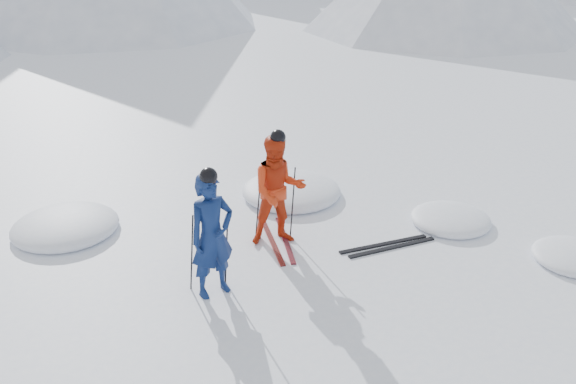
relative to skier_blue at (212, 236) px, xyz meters
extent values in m
plane|color=white|center=(2.75, 0.45, -0.98)|extent=(160.00, 160.00, 0.00)
imported|color=#0D1F51|center=(0.00, 0.00, 0.00)|extent=(0.83, 0.70, 1.96)
imported|color=red|center=(1.35, 1.28, 0.01)|extent=(1.01, 0.81, 1.98)
cylinder|color=black|center=(-0.30, 0.15, -0.33)|extent=(0.13, 0.09, 1.30)
cylinder|color=black|center=(0.25, 0.25, -0.33)|extent=(0.13, 0.08, 1.30)
cylinder|color=black|center=(1.05, 1.53, -0.32)|extent=(0.13, 0.10, 1.31)
cylinder|color=black|center=(1.65, 1.43, -0.32)|extent=(0.13, 0.09, 1.31)
cube|color=black|center=(1.23, 1.28, -0.96)|extent=(0.14, 1.70, 0.03)
cube|color=black|center=(1.47, 1.28, -0.96)|extent=(0.26, 1.70, 0.03)
cube|color=black|center=(3.09, 0.66, -0.96)|extent=(1.70, 0.25, 0.03)
cube|color=black|center=(3.19, 0.51, -0.96)|extent=(1.70, 0.31, 0.03)
ellipsoid|color=white|center=(-2.33, 2.71, -0.98)|extent=(1.93, 1.93, 0.42)
ellipsoid|color=white|center=(4.65, 1.12, -0.98)|extent=(1.50, 1.50, 0.33)
ellipsoid|color=white|center=(2.09, 3.10, -0.98)|extent=(2.04, 2.04, 0.45)
ellipsoid|color=white|center=(5.97, -0.67, -0.98)|extent=(1.38, 1.38, 0.30)
camera|label=1|loc=(-1.02, -7.91, 4.33)|focal=38.00mm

